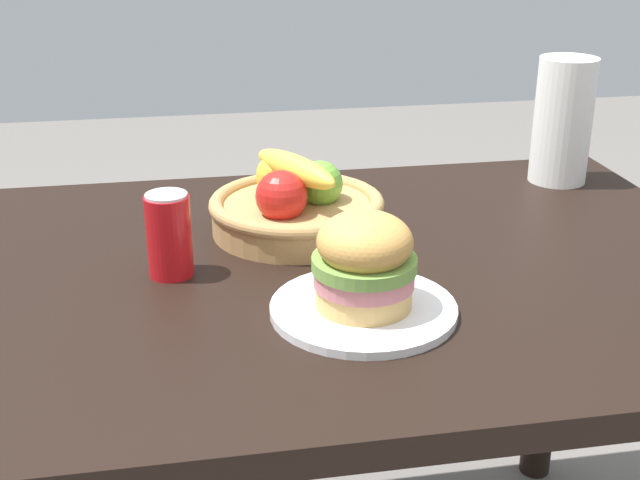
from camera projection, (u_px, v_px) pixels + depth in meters
dining_table at (298, 324)px, 1.30m from camera, size 1.40×0.90×0.75m
plate at (363, 309)px, 1.12m from camera, size 0.25×0.25×0.01m
sandwich at (364, 261)px, 1.09m from camera, size 0.14×0.14×0.13m
soda_can at (169, 235)px, 1.21m from camera, size 0.07×0.07×0.13m
fruit_basket at (296, 205)px, 1.38m from camera, size 0.29×0.29×0.14m
paper_towel_roll at (563, 121)px, 1.59m from camera, size 0.11×0.11×0.24m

